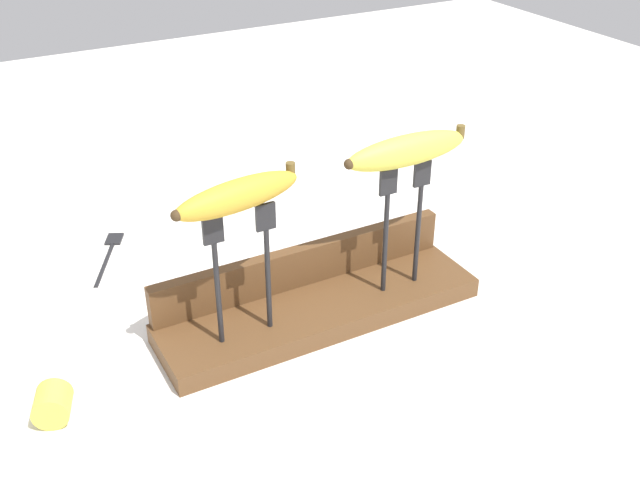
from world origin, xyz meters
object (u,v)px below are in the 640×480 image
Objects in this scene: banana_raised_left at (238,195)px; banana_raised_right at (407,150)px; fork_stand_left at (242,262)px; fork_fallen_near at (109,250)px; banana_chunk_far at (331,260)px; banana_chunk_near at (53,404)px; fork_stand_right at (403,216)px.

banana_raised_left is 0.24m from banana_raised_right.
banana_raised_right is (0.24, -0.00, 0.10)m from fork_stand_left.
banana_raised_left reaches higher than fork_fallen_near.
fork_stand_left is 0.26m from banana_chunk_far.
banana_chunk_near is at bearing -178.31° from banana_raised_left.
fork_stand_right is 1.24× the size of fork_fallen_near.
fork_stand_right is at bearing 0.87° from banana_chunk_near.
fork_fallen_near is at bearing 142.92° from banana_chunk_far.
banana_raised_left is 0.33m from banana_chunk_near.
fork_stand_left is 0.09m from banana_raised_left.
fork_fallen_near is 0.38m from banana_chunk_near.
fork_stand_right reaches higher than banana_chunk_far.
fork_stand_right reaches higher than fork_fallen_near.
banana_chunk_near is at bearing -114.43° from fork_fallen_near.
fork_stand_left is at bearing -74.52° from fork_fallen_near.
fork_stand_left is 0.26m from banana_raised_right.
fork_stand_right is (0.24, -0.00, 0.00)m from fork_stand_left.
banana_chunk_near is at bearing -179.13° from banana_raised_right.
fork_fallen_near is (-0.09, 0.34, -0.23)m from banana_raised_left.
fork_stand_left is 3.29× the size of banana_chunk_near.
fork_stand_left is 0.38m from fork_fallen_near.
banana_raised_left reaches higher than fork_stand_right.
fork_stand_right is 0.51m from banana_chunk_near.
fork_stand_left is 0.28m from banana_chunk_near.
fork_stand_left is at bearing 9.41° from banana_raised_left.
fork_fallen_near is at bearing 105.48° from fork_stand_left.
banana_raised_right reaches higher than fork_fallen_near.
banana_raised_right is 3.39× the size of banana_chunk_near.
banana_raised_right is 0.54m from banana_chunk_near.
banana_chunk_far is (0.20, 0.12, -0.12)m from fork_stand_left.
banana_raised_left reaches higher than banana_chunk_far.
fork_stand_right is at bearing -45.44° from fork_fallen_near.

